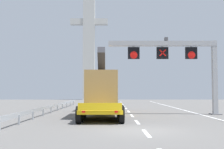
{
  "coord_description": "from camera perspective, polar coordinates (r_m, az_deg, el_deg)",
  "views": [
    {
      "loc": [
        -1.5,
        -14.97,
        2.03
      ],
      "look_at": [
        -1.38,
        9.66,
        3.46
      ],
      "focal_mm": 46.24,
      "sensor_mm": 36.0,
      "label": 1
    }
  ],
  "objects": [
    {
      "name": "bridge_pylon_distant",
      "position": [
        70.49,
        -4.83,
        7.74
      ],
      "size": [
        9.0,
        2.0,
        30.34
      ],
      "color": "#B7B7B2",
      "rests_on": "ground"
    },
    {
      "name": "ground",
      "position": [
        15.18,
        5.5,
        -10.99
      ],
      "size": [
        112.0,
        112.0,
        0.0
      ],
      "primitive_type": "plane",
      "color": "slate"
    },
    {
      "name": "guardrail_left",
      "position": [
        28.86,
        -11.68,
        -6.18
      ],
      "size": [
        0.13,
        30.58,
        0.76
      ],
      "color": "#999EA3",
      "rests_on": "ground"
    },
    {
      "name": "edge_line_right",
      "position": [
        28.12,
        15.75,
        -7.33
      ],
      "size": [
        0.2,
        63.0,
        0.01
      ],
      "primitive_type": "cube",
      "color": "silver",
      "rests_on": "ground"
    },
    {
      "name": "overhead_lane_gantry",
      "position": [
        26.12,
        12.58,
        3.59
      ],
      "size": [
        9.79,
        0.9,
        6.78
      ],
      "color": "#9EA0A5",
      "rests_on": "ground"
    },
    {
      "name": "heavy_haul_truck_yellow",
      "position": [
        25.58,
        -2.21,
        -3.41
      ],
      "size": [
        3.2,
        14.1,
        5.3
      ],
      "color": "yellow",
      "rests_on": "ground"
    },
    {
      "name": "lane_markings",
      "position": [
        31.63,
        2.75,
        -6.99
      ],
      "size": [
        0.2,
        47.71,
        0.01
      ],
      "color": "silver",
      "rests_on": "ground"
    }
  ]
}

